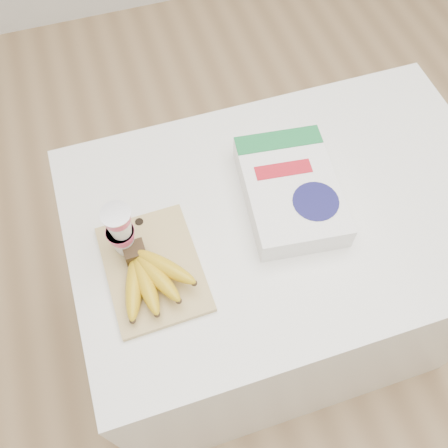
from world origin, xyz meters
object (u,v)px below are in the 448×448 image
Objects in this scene: yogurt_stack at (120,230)px; bananas at (149,276)px; cutting_board at (153,268)px; table at (276,278)px; cereal_box at (290,190)px.

bananas is at bearing -71.41° from yogurt_stack.
bananas is (-0.01, -0.03, 0.03)m from cutting_board.
cereal_box reaches higher than table.
yogurt_stack reaches higher than bananas.
cereal_box is at bearing 2.97° from yogurt_stack.
cereal_box is at bearing 80.17° from table.
cutting_board is 0.12m from yogurt_stack.
bananas reaches higher than cutting_board.
cutting_board is at bearing -159.77° from cereal_box.
table is 7.12× the size of yogurt_stack.
cereal_box is (0.36, 0.09, 0.03)m from cutting_board.
table is 3.18× the size of cereal_box.
cereal_box reaches higher than cutting_board.
cereal_box is (0.41, 0.02, -0.06)m from yogurt_stack.
yogurt_stack is 0.45× the size of cereal_box.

